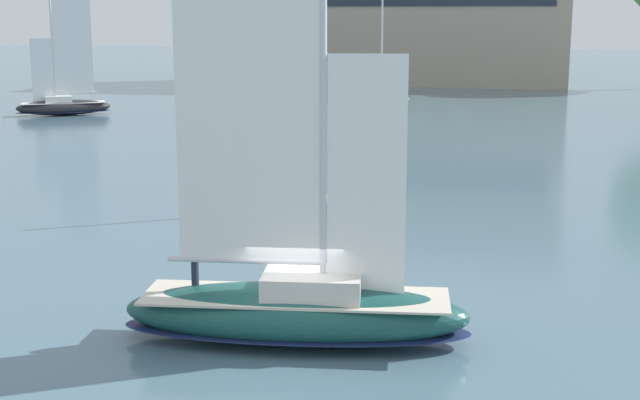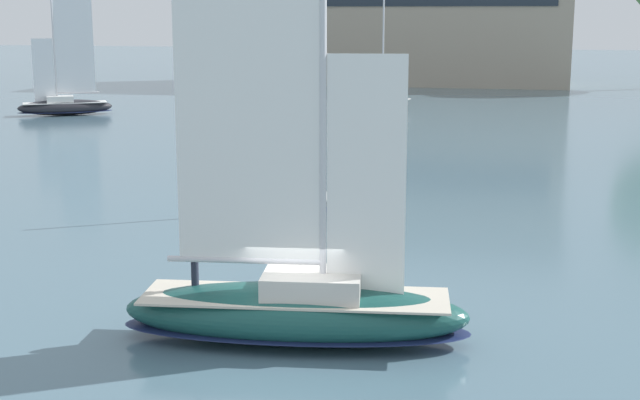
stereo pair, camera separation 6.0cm
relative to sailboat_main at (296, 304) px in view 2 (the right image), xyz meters
name	(u,v)px [view 2 (the right image)]	position (x,y,z in m)	size (l,w,h in m)	color
ground_plane	(295,341)	(-0.01, 0.00, -1.00)	(400.00, 400.00, 0.00)	slate
sailboat_main	(296,304)	(0.00, 0.00, 0.00)	(9.27, 3.57, 12.42)	#194C47
sailboat_moored_near_marina	(65,105)	(-31.48, 47.01, -0.12)	(7.79, 5.75, 10.66)	#232328
sailboat_moored_mid_channel	(309,195)	(-3.32, 15.99, -0.43)	(3.29, 6.28, 8.33)	#232328
sailboat_moored_far_slip	(385,105)	(-5.49, 54.39, -0.31)	(4.36, 7.60, 10.09)	white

